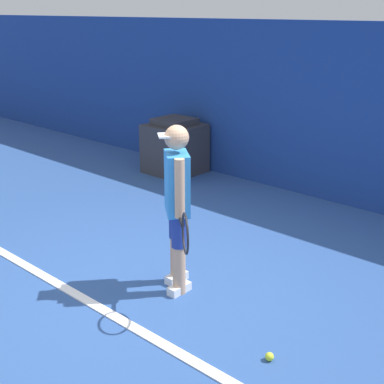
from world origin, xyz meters
name	(u,v)px	position (x,y,z in m)	size (l,w,h in m)	color
ground_plane	(151,295)	(0.00, 0.00, 0.00)	(24.00, 24.00, 0.00)	#2D5193
back_wall	(342,116)	(0.00, 3.51, 1.20)	(24.00, 0.10, 2.39)	navy
court_baseline	(112,315)	(0.00, -0.47, 0.01)	(21.60, 0.10, 0.01)	white
tennis_player	(177,202)	(0.09, 0.28, 0.87)	(0.77, 0.67, 1.58)	tan
tennis_ball	(269,357)	(1.38, -0.06, 0.03)	(0.07, 0.07, 0.07)	#D1E533
covered_chair	(175,147)	(-2.60, 3.00, 0.42)	(0.81, 0.80, 0.89)	#333338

